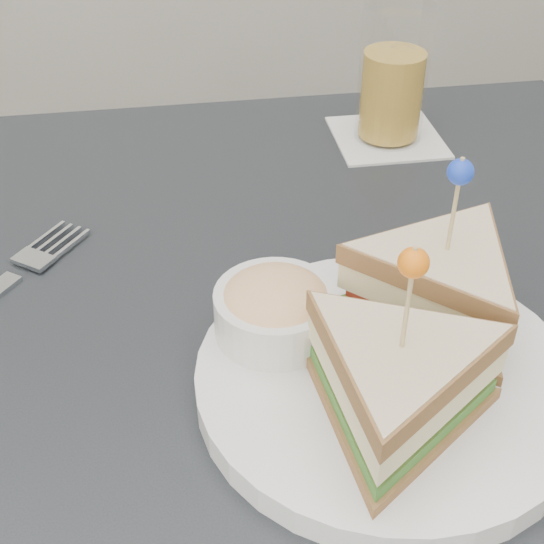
{
  "coord_description": "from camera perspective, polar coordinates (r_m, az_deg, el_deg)",
  "views": [
    {
      "loc": [
        -0.06,
        -0.4,
        1.11
      ],
      "look_at": [
        0.01,
        0.01,
        0.8
      ],
      "focal_mm": 50.0,
      "sensor_mm": 36.0,
      "label": 1
    }
  ],
  "objects": [
    {
      "name": "table",
      "position": [
        0.6,
        -0.81,
        -10.39
      ],
      "size": [
        0.8,
        0.8,
        0.75
      ],
      "color": "black",
      "rests_on": "ground"
    },
    {
      "name": "plate_meal",
      "position": [
        0.49,
        9.43,
        -5.07
      ],
      "size": [
        0.28,
        0.28,
        0.15
      ],
      "rotation": [
        0.0,
        0.0,
        0.1
      ],
      "color": "silver",
      "rests_on": "table"
    },
    {
      "name": "drink_set",
      "position": [
        0.78,
        9.07,
        13.91
      ],
      "size": [
        0.11,
        0.11,
        0.14
      ],
      "rotation": [
        0.0,
        0.0,
        -0.0
      ],
      "color": "silver",
      "rests_on": "table"
    }
  ]
}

